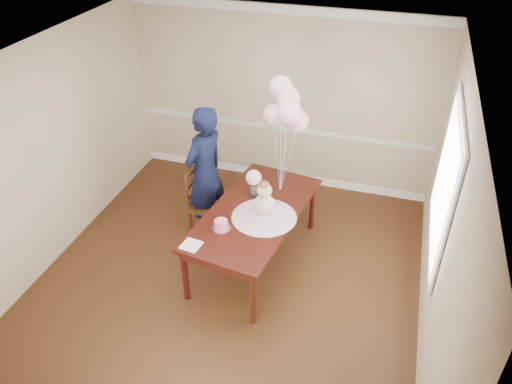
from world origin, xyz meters
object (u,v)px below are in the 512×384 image
at_px(dining_chair_seat, 207,205).
at_px(woman, 205,173).
at_px(dining_table_top, 254,213).
at_px(birthday_cake, 221,224).

relative_size(dining_chair_seat, woman, 0.24).
relative_size(dining_table_top, woman, 1.12).
height_order(dining_table_top, dining_chair_seat, dining_table_top).
xyz_separation_m(dining_chair_seat, woman, (-0.03, 0.05, 0.47)).
xyz_separation_m(dining_table_top, birthday_cake, (-0.27, -0.43, 0.08)).
bearing_deg(dining_table_top, woman, 159.90).
bearing_deg(birthday_cake, dining_chair_seat, 122.27).
bearing_deg(woman, dining_chair_seat, 47.11).
height_order(birthday_cake, woman, woman).
distance_m(birthday_cake, woman, 1.01).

